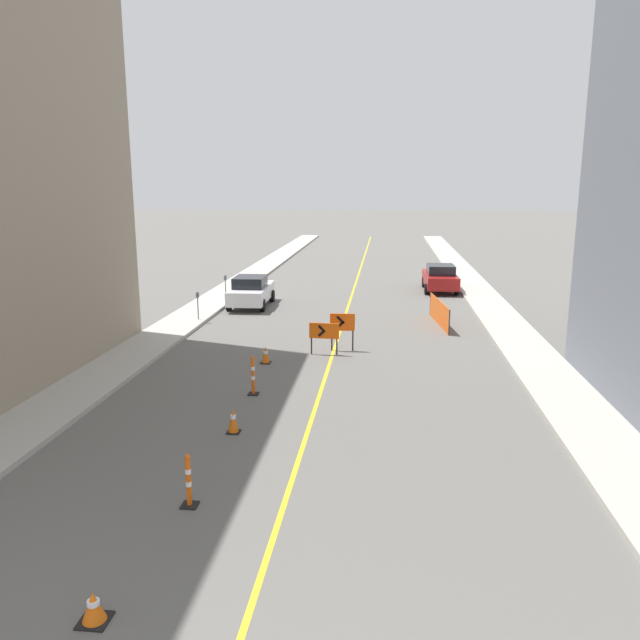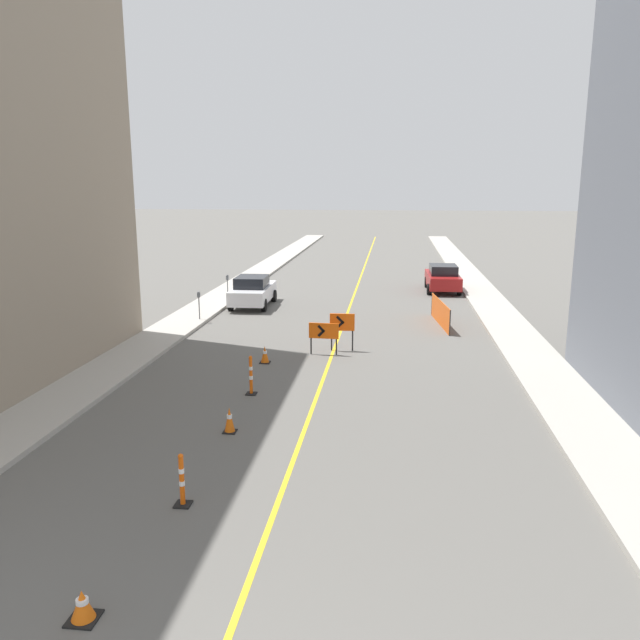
# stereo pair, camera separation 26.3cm
# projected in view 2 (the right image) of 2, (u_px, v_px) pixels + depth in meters

# --- Properties ---
(lane_stripe) EXTENTS (0.12, 72.31, 0.01)m
(lane_stripe) POSITION_uv_depth(u_px,v_px,m) (358.00, 284.00, 39.83)
(lane_stripe) COLOR gold
(lane_stripe) RESTS_ON ground_plane
(sidewalk_left) EXTENTS (2.06, 72.31, 0.15)m
(sidewalk_left) POSITION_uv_depth(u_px,v_px,m) (246.00, 281.00, 40.65)
(sidewalk_left) COLOR #ADA89E
(sidewalk_left) RESTS_ON ground_plane
(sidewalk_right) EXTENTS (2.06, 72.31, 0.15)m
(sidewalk_right) POSITION_uv_depth(u_px,v_px,m) (475.00, 285.00, 38.98)
(sidewalk_right) COLOR #ADA89E
(sidewalk_right) RESTS_ON ground_plane
(traffic_cone_nearest) EXTENTS (0.44, 0.44, 0.48)m
(traffic_cone_nearest) POSITION_uv_depth(u_px,v_px,m) (83.00, 605.00, 9.10)
(traffic_cone_nearest) COLOR black
(traffic_cone_nearest) RESTS_ON ground_plane
(traffic_cone_second) EXTENTS (0.33, 0.33, 0.67)m
(traffic_cone_second) POSITION_uv_depth(u_px,v_px,m) (229.00, 420.00, 15.99)
(traffic_cone_second) COLOR black
(traffic_cone_second) RESTS_ON ground_plane
(traffic_cone_third) EXTENTS (0.37, 0.37, 0.61)m
(traffic_cone_third) POSITION_uv_depth(u_px,v_px,m) (265.00, 355.00, 22.20)
(traffic_cone_third) COLOR black
(traffic_cone_third) RESTS_ON ground_plane
(delineator_post_front) EXTENTS (0.32, 0.32, 1.10)m
(delineator_post_front) POSITION_uv_depth(u_px,v_px,m) (182.00, 483.00, 12.31)
(delineator_post_front) COLOR black
(delineator_post_front) RESTS_ON ground_plane
(delineator_post_rear) EXTENTS (0.31, 0.31, 1.21)m
(delineator_post_rear) POSITION_uv_depth(u_px,v_px,m) (251.00, 378.00, 18.84)
(delineator_post_rear) COLOR black
(delineator_post_rear) RESTS_ON ground_plane
(arrow_barricade_primary) EXTENTS (1.12, 0.13, 1.21)m
(arrow_barricade_primary) POSITION_uv_depth(u_px,v_px,m) (324.00, 332.00, 23.16)
(arrow_barricade_primary) COLOR #EF560C
(arrow_barricade_primary) RESTS_ON ground_plane
(arrow_barricade_secondary) EXTENTS (0.95, 0.10, 1.45)m
(arrow_barricade_secondary) POSITION_uv_depth(u_px,v_px,m) (342.00, 324.00, 23.67)
(arrow_barricade_secondary) COLOR #EF560C
(arrow_barricade_secondary) RESTS_ON ground_plane
(safety_mesh_fence) EXTENTS (0.55, 4.24, 1.11)m
(safety_mesh_fence) POSITION_uv_depth(u_px,v_px,m) (440.00, 313.00, 28.15)
(safety_mesh_fence) COLOR #EF560C
(safety_mesh_fence) RESTS_ON ground_plane
(parked_car_curb_near) EXTENTS (1.95, 4.35, 1.59)m
(parked_car_curb_near) POSITION_uv_depth(u_px,v_px,m) (253.00, 291.00, 32.41)
(parked_car_curb_near) COLOR silver
(parked_car_curb_near) RESTS_ON ground_plane
(parked_car_curb_mid) EXTENTS (1.95, 4.34, 1.59)m
(parked_car_curb_mid) POSITION_uv_depth(u_px,v_px,m) (443.00, 278.00, 36.91)
(parked_car_curb_mid) COLOR maroon
(parked_car_curb_mid) RESTS_ON ground_plane
(parking_meter_near_curb) EXTENTS (0.12, 0.11, 1.30)m
(parking_meter_near_curb) POSITION_uv_depth(u_px,v_px,m) (199.00, 300.00, 28.57)
(parking_meter_near_curb) COLOR #4C4C51
(parking_meter_near_curb) RESTS_ON sidewalk_left
(parking_meter_far_curb) EXTENTS (0.12, 0.11, 1.35)m
(parking_meter_far_curb) POSITION_uv_depth(u_px,v_px,m) (227.00, 282.00, 33.44)
(parking_meter_far_curb) COLOR #4C4C51
(parking_meter_far_curb) RESTS_ON sidewalk_left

